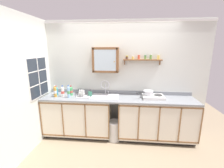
{
  "coord_description": "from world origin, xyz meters",
  "views": [
    {
      "loc": [
        0.16,
        -2.82,
        1.96
      ],
      "look_at": [
        -0.14,
        0.39,
        1.2
      ],
      "focal_mm": 24.25,
      "sensor_mm": 36.0,
      "label": 1
    }
  ],
  "objects_px": {
    "hot_plate_stove": "(153,97)",
    "dish_rack": "(83,95)",
    "sink": "(105,97)",
    "bottle_water_blue_4": "(69,92)",
    "wall_cabinet": "(106,60)",
    "bottle_soda_green_1": "(71,91)",
    "saucepan": "(148,93)",
    "bottle_detergent_teal_0": "(56,91)",
    "mug": "(90,94)",
    "trash_bin": "(114,130)",
    "bottle_juice_amber_2": "(55,92)",
    "bottle_opaque_white_3": "(63,92)"
  },
  "relations": [
    {
      "from": "sink",
      "to": "bottle_detergent_teal_0",
      "type": "bearing_deg",
      "value": 179.49
    },
    {
      "from": "bottle_detergent_teal_0",
      "to": "dish_rack",
      "type": "bearing_deg",
      "value": -6.32
    },
    {
      "from": "bottle_opaque_white_3",
      "to": "dish_rack",
      "type": "distance_m",
      "value": 0.45
    },
    {
      "from": "bottle_soda_green_1",
      "to": "saucepan",
      "type": "bearing_deg",
      "value": -0.75
    },
    {
      "from": "bottle_juice_amber_2",
      "to": "wall_cabinet",
      "type": "bearing_deg",
      "value": 12.73
    },
    {
      "from": "sink",
      "to": "bottle_opaque_white_3",
      "type": "relative_size",
      "value": 2.39
    },
    {
      "from": "bottle_soda_green_1",
      "to": "bottle_opaque_white_3",
      "type": "height_order",
      "value": "bottle_opaque_white_3"
    },
    {
      "from": "wall_cabinet",
      "to": "bottle_water_blue_4",
      "type": "bearing_deg",
      "value": -161.1
    },
    {
      "from": "hot_plate_stove",
      "to": "bottle_opaque_white_3",
      "type": "bearing_deg",
      "value": -178.2
    },
    {
      "from": "saucepan",
      "to": "wall_cabinet",
      "type": "bearing_deg",
      "value": 172.58
    },
    {
      "from": "hot_plate_stove",
      "to": "dish_rack",
      "type": "xyz_separation_m",
      "value": [
        -1.51,
        -0.04,
        0.01
      ]
    },
    {
      "from": "bottle_soda_green_1",
      "to": "mug",
      "type": "height_order",
      "value": "bottle_soda_green_1"
    },
    {
      "from": "hot_plate_stove",
      "to": "wall_cabinet",
      "type": "height_order",
      "value": "wall_cabinet"
    },
    {
      "from": "bottle_soda_green_1",
      "to": "wall_cabinet",
      "type": "relative_size",
      "value": 0.4
    },
    {
      "from": "saucepan",
      "to": "bottle_opaque_white_3",
      "type": "height_order",
      "value": "bottle_opaque_white_3"
    },
    {
      "from": "hot_plate_stove",
      "to": "bottle_soda_green_1",
      "type": "xyz_separation_m",
      "value": [
        -1.8,
        0.04,
        0.07
      ]
    },
    {
      "from": "saucepan",
      "to": "mug",
      "type": "bearing_deg",
      "value": 179.36
    },
    {
      "from": "bottle_detergent_teal_0",
      "to": "wall_cabinet",
      "type": "xyz_separation_m",
      "value": [
        1.12,
        0.11,
        0.7
      ]
    },
    {
      "from": "bottle_soda_green_1",
      "to": "dish_rack",
      "type": "distance_m",
      "value": 0.31
    },
    {
      "from": "saucepan",
      "to": "trash_bin",
      "type": "xyz_separation_m",
      "value": [
        -0.7,
        -0.18,
        -0.82
      ]
    },
    {
      "from": "trash_bin",
      "to": "wall_cabinet",
      "type": "bearing_deg",
      "value": 125.19
    },
    {
      "from": "saucepan",
      "to": "bottle_juice_amber_2",
      "type": "bearing_deg",
      "value": -176.41
    },
    {
      "from": "mug",
      "to": "trash_bin",
      "type": "relative_size",
      "value": 0.29
    },
    {
      "from": "mug",
      "to": "sink",
      "type": "bearing_deg",
      "value": -3.11
    },
    {
      "from": "hot_plate_stove",
      "to": "dish_rack",
      "type": "bearing_deg",
      "value": -178.41
    },
    {
      "from": "bottle_juice_amber_2",
      "to": "dish_rack",
      "type": "bearing_deg",
      "value": 5.89
    },
    {
      "from": "sink",
      "to": "bottle_soda_green_1",
      "type": "relative_size",
      "value": 2.64
    },
    {
      "from": "bottle_opaque_white_3",
      "to": "wall_cabinet",
      "type": "height_order",
      "value": "wall_cabinet"
    },
    {
      "from": "saucepan",
      "to": "trash_bin",
      "type": "height_order",
      "value": "saucepan"
    },
    {
      "from": "bottle_opaque_white_3",
      "to": "bottle_juice_amber_2",
      "type": "bearing_deg",
      "value": -164.75
    },
    {
      "from": "saucepan",
      "to": "mug",
      "type": "xyz_separation_m",
      "value": [
        -1.26,
        0.01,
        -0.07
      ]
    },
    {
      "from": "bottle_soda_green_1",
      "to": "bottle_opaque_white_3",
      "type": "bearing_deg",
      "value": -144.66
    },
    {
      "from": "trash_bin",
      "to": "mug",
      "type": "bearing_deg",
      "value": 160.44
    },
    {
      "from": "sink",
      "to": "bottle_detergent_teal_0",
      "type": "relative_size",
      "value": 2.74
    },
    {
      "from": "bottle_detergent_teal_0",
      "to": "dish_rack",
      "type": "distance_m",
      "value": 0.64
    },
    {
      "from": "bottle_soda_green_1",
      "to": "bottle_opaque_white_3",
      "type": "xyz_separation_m",
      "value": [
        -0.15,
        -0.11,
        0.01
      ]
    },
    {
      "from": "bottle_detergent_teal_0",
      "to": "dish_rack",
      "type": "xyz_separation_m",
      "value": [
        0.63,
        -0.07,
        -0.05
      ]
    },
    {
      "from": "bottle_opaque_white_3",
      "to": "saucepan",
      "type": "bearing_deg",
      "value": 2.6
    },
    {
      "from": "hot_plate_stove",
      "to": "bottle_juice_amber_2",
      "type": "distance_m",
      "value": 2.11
    },
    {
      "from": "hot_plate_stove",
      "to": "bottle_opaque_white_3",
      "type": "xyz_separation_m",
      "value": [
        -1.95,
        -0.06,
        0.08
      ]
    },
    {
      "from": "trash_bin",
      "to": "hot_plate_stove",
      "type": "bearing_deg",
      "value": 11.22
    },
    {
      "from": "dish_rack",
      "to": "bottle_detergent_teal_0",
      "type": "bearing_deg",
      "value": 173.68
    },
    {
      "from": "hot_plate_stove",
      "to": "bottle_soda_green_1",
      "type": "height_order",
      "value": "bottle_soda_green_1"
    },
    {
      "from": "bottle_opaque_white_3",
      "to": "dish_rack",
      "type": "xyz_separation_m",
      "value": [
        0.44,
        0.02,
        -0.07
      ]
    },
    {
      "from": "bottle_water_blue_4",
      "to": "mug",
      "type": "height_order",
      "value": "bottle_water_blue_4"
    },
    {
      "from": "bottle_detergent_teal_0",
      "to": "bottle_juice_amber_2",
      "type": "distance_m",
      "value": 0.14
    },
    {
      "from": "sink",
      "to": "bottle_water_blue_4",
      "type": "xyz_separation_m",
      "value": [
        -0.76,
        -0.14,
        0.13
      ]
    },
    {
      "from": "mug",
      "to": "bottle_detergent_teal_0",
      "type": "bearing_deg",
      "value": -179.39
    },
    {
      "from": "hot_plate_stove",
      "to": "bottle_water_blue_4",
      "type": "bearing_deg",
      "value": -176.09
    },
    {
      "from": "bottle_soda_green_1",
      "to": "bottle_juice_amber_2",
      "type": "xyz_separation_m",
      "value": [
        -0.3,
        -0.15,
        0.02
      ]
    }
  ]
}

